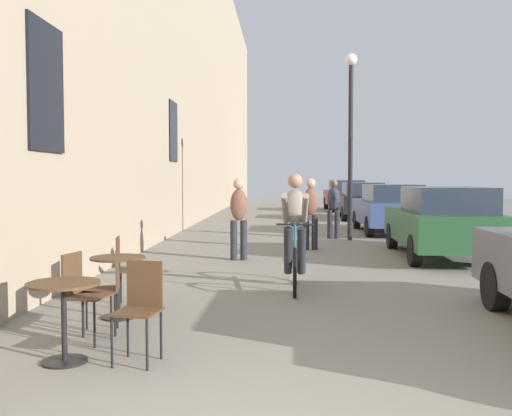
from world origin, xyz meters
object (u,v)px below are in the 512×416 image
object	(u,v)px
cafe_chair_near_toward_wall	(81,290)
parked_car_fourth	(361,200)
cafe_table_near	(64,304)
pedestrian_mid	(311,210)
pedestrian_near	(239,214)
street_lamp	(351,122)
cafe_table_mid	(118,274)
pedestrian_far	(334,205)
cyclist_on_bicycle	(295,234)
cafe_chair_near_toward_street	(140,304)
parked_car_second	(442,221)
parked_car_third	(389,208)
cafe_chair_mid_toward_wall	(108,284)
cafe_chair_mid_toward_street	(126,266)
parked_car_fifth	(345,195)

from	to	relation	value
cafe_chair_near_toward_wall	parked_car_fourth	distance (m)	18.41
cafe_table_near	pedestrian_mid	distance (m)	8.61
pedestrian_near	street_lamp	bearing A→B (deg)	55.47
cafe_table_mid	parked_car_fourth	xyz separation A→B (m)	(5.09, 16.68, 0.24)
cafe_table_near	pedestrian_far	distance (m)	11.22
cyclist_on_bicycle	street_lamp	size ratio (longest dim) A/B	0.36
cafe_chair_near_toward_street	parked_car_second	distance (m)	8.30
parked_car_third	parked_car_fourth	world-z (taller)	parked_car_fourth
cafe_chair_mid_toward_wall	cyclist_on_bicycle	distance (m)	3.31
cafe_chair_near_toward_wall	pedestrian_far	world-z (taller)	pedestrian_far
pedestrian_mid	cafe_chair_near_toward_street	bearing A→B (deg)	-103.22
street_lamp	parked_car_fourth	world-z (taller)	street_lamp
cafe_table_mid	pedestrian_near	size ratio (longest dim) A/B	0.44
cafe_chair_mid_toward_street	cafe_chair_mid_toward_wall	world-z (taller)	same
cafe_chair_near_toward_street	cyclist_on_bicycle	size ratio (longest dim) A/B	0.51
cafe_table_near	cafe_chair_mid_toward_wall	size ratio (longest dim) A/B	0.81
cafe_chair_near_toward_street	parked_car_second	size ratio (longest dim) A/B	0.21
pedestrian_mid	pedestrian_far	distance (m)	2.62
parked_car_fifth	parked_car_third	bearing A→B (deg)	-89.88
cyclist_on_bicycle	pedestrian_far	world-z (taller)	cyclist_on_bicycle
cafe_chair_near_toward_street	pedestrian_far	size ratio (longest dim) A/B	0.55
parked_car_fifth	pedestrian_mid	bearing A→B (deg)	-98.94
parked_car_fourth	cafe_chair_near_toward_wall	bearing A→B (deg)	-106.33
pedestrian_near	parked_car_third	size ratio (longest dim) A/B	0.40
cafe_table_mid	cafe_chair_mid_toward_wall	size ratio (longest dim) A/B	0.81
cyclist_on_bicycle	pedestrian_far	distance (m)	7.22
cafe_table_mid	parked_car_fifth	bearing A→B (deg)	77.31
cafe_table_mid	cyclist_on_bicycle	world-z (taller)	cyclist_on_bicycle
cafe_table_mid	street_lamp	distance (m)	9.80
cafe_chair_mid_toward_wall	pedestrian_near	xyz separation A→B (m)	(0.97, 5.47, 0.40)
pedestrian_far	parked_car_third	distance (m)	2.44
pedestrian_mid	street_lamp	bearing A→B (deg)	61.82
cafe_chair_mid_toward_street	parked_car_third	world-z (taller)	parked_car_third
cafe_chair_mid_toward_street	parked_car_fifth	bearing A→B (deg)	76.77
pedestrian_near	cyclist_on_bicycle	bearing A→B (deg)	-69.78
cafe_chair_near_toward_wall	pedestrian_far	bearing A→B (deg)	71.35
cafe_table_near	cafe_chair_near_toward_street	bearing A→B (deg)	6.43
street_lamp	parked_car_third	distance (m)	3.40
pedestrian_far	parked_car_third	bearing A→B (deg)	42.29
cafe_table_mid	parked_car_third	bearing A→B (deg)	64.49
cafe_table_mid	cafe_chair_mid_toward_wall	bearing A→B (deg)	-83.44
parked_car_second	cafe_chair_near_toward_street	bearing A→B (deg)	-123.25
cafe_chair_near_toward_wall	parked_car_fifth	size ratio (longest dim) A/B	0.20
pedestrian_near	parked_car_second	xyz separation A→B (m)	(4.15, 0.54, -0.16)
cafe_chair_near_toward_street	parked_car_third	xyz separation A→B (m)	(4.45, 12.28, 0.24)
cafe_table_near	parked_car_second	distance (m)	8.74
street_lamp	parked_car_second	world-z (taller)	street_lamp
cyclist_on_bicycle	pedestrian_near	size ratio (longest dim) A/B	1.08
parked_car_second	cyclist_on_bicycle	bearing A→B (deg)	-132.15
cafe_table_near	cafe_table_mid	world-z (taller)	same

